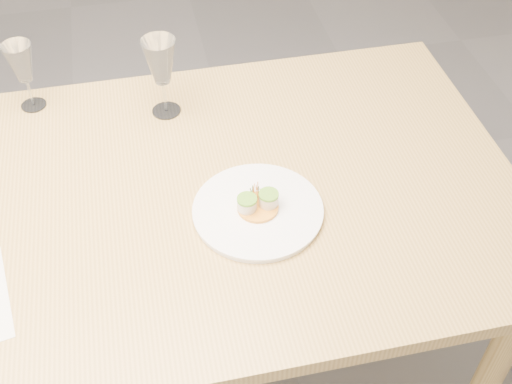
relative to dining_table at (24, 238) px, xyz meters
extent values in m
plane|color=slate|center=(0.00, 0.00, -0.68)|extent=(7.00, 7.00, 0.00)
cube|color=tan|center=(0.00, 0.00, 0.05)|extent=(2.40, 1.00, 0.04)
cylinder|color=tan|center=(1.10, -0.40, -0.33)|extent=(0.07, 0.07, 0.71)
cylinder|color=tan|center=(1.10, 0.40, -0.33)|extent=(0.07, 0.07, 0.71)
cylinder|color=white|center=(0.55, -0.10, 0.07)|extent=(0.30, 0.30, 0.01)
cylinder|color=white|center=(0.55, -0.10, 0.08)|extent=(0.30, 0.30, 0.01)
cylinder|color=gold|center=(0.55, -0.10, 0.09)|extent=(0.10, 0.10, 0.01)
cylinder|color=beige|center=(0.52, -0.10, 0.11)|extent=(0.04, 0.04, 0.03)
cylinder|color=beige|center=(0.57, -0.10, 0.11)|extent=(0.04, 0.04, 0.03)
cylinder|color=#6DA52E|center=(0.52, -0.10, 0.12)|extent=(0.05, 0.05, 0.01)
cylinder|color=#6DA52E|center=(0.57, -0.10, 0.12)|extent=(0.05, 0.05, 0.01)
cylinder|color=tan|center=(0.61, -0.15, 0.08)|extent=(0.05, 0.05, 0.00)
cylinder|color=white|center=(0.03, 0.42, 0.07)|extent=(0.07, 0.07, 0.00)
cylinder|color=white|center=(0.03, 0.42, 0.11)|extent=(0.01, 0.01, 0.08)
cone|color=white|center=(0.03, 0.42, 0.21)|extent=(0.08, 0.08, 0.11)
cylinder|color=white|center=(0.38, 0.32, 0.07)|extent=(0.08, 0.08, 0.00)
cylinder|color=white|center=(0.38, 0.32, 0.12)|extent=(0.01, 0.01, 0.09)
cone|color=white|center=(0.38, 0.32, 0.23)|extent=(0.09, 0.09, 0.12)
camera|label=1|loc=(0.33, -1.08, 1.16)|focal=45.00mm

